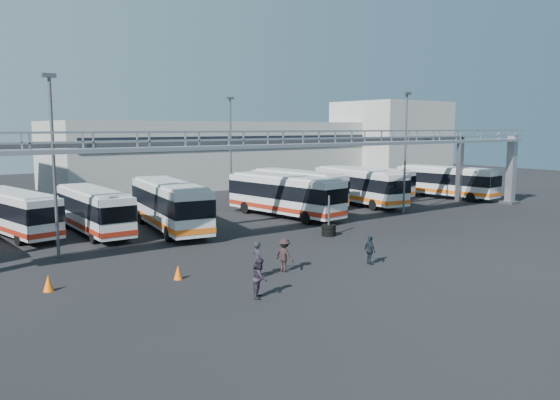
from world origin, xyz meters
TOP-DOWN VIEW (x-y plane):
  - ground at (0.00, 0.00)m, footprint 140.00×140.00m
  - gantry at (0.00, 5.87)m, footprint 51.40×5.15m
  - warehouse at (12.00, 38.00)m, footprint 42.00×14.00m
  - building_right at (38.00, 32.00)m, footprint 14.00×12.00m
  - light_pole_left at (-16.00, 8.00)m, footprint 0.70×0.35m
  - light_pole_mid at (12.00, 7.00)m, footprint 0.70×0.35m
  - light_pole_back at (4.00, 22.00)m, footprint 0.70×0.35m
  - bus_1 at (-16.68, 16.05)m, footprint 4.06×10.34m
  - bus_2 at (-12.14, 13.77)m, footprint 2.48×10.28m
  - bus_3 at (-7.41, 11.73)m, footprint 4.44×11.79m
  - bus_5 at (2.74, 11.63)m, footprint 3.93×11.54m
  - bus_6 at (7.65, 16.09)m, footprint 3.26×10.96m
  - bus_7 at (12.74, 13.13)m, footprint 3.94×11.50m
  - bus_8 at (17.67, 16.84)m, footprint 4.02×10.40m
  - bus_9 at (23.62, 11.32)m, footprint 3.60×10.90m
  - pedestrian_a at (-9.27, -2.13)m, footprint 0.46×0.67m
  - pedestrian_b at (-10.99, -4.82)m, footprint 1.05×1.06m
  - pedestrian_c at (-7.58, -2.06)m, footprint 0.85×1.22m
  - pedestrian_d at (-3.02, -3.62)m, footprint 0.55×0.96m
  - cone_left at (-18.11, 1.56)m, footprint 0.62×0.62m
  - cone_right at (-12.57, -0.12)m, footprint 0.49×0.49m
  - tire_stack at (0.44, 3.58)m, footprint 0.96×0.96m

SIDE VIEW (x-z plane):
  - ground at x=0.00m, z-range 0.00..0.00m
  - cone_right at x=-12.57m, z-range 0.00..0.70m
  - cone_left at x=-18.11m, z-range 0.00..0.76m
  - tire_stack at x=0.44m, z-range -0.91..1.84m
  - pedestrian_d at x=-3.02m, z-range 0.00..1.55m
  - pedestrian_c at x=-7.58m, z-range 0.00..1.72m
  - pedestrian_b at x=-10.99m, z-range 0.00..1.73m
  - pedestrian_a at x=-9.27m, z-range 0.00..1.79m
  - bus_1 at x=-16.68m, z-range 0.16..3.23m
  - bus_8 at x=17.67m, z-range 0.16..3.25m
  - bus_2 at x=-12.14m, z-range 0.17..3.28m
  - bus_9 at x=23.62m, z-range 0.17..3.42m
  - bus_6 at x=7.65m, z-range 0.17..3.46m
  - bus_7 at x=12.74m, z-range 0.18..3.61m
  - bus_5 at x=2.74m, z-range 0.18..3.62m
  - bus_3 at x=-7.41m, z-range 0.19..3.68m
  - warehouse at x=12.00m, z-range 0.00..8.00m
  - building_right at x=38.00m, z-range 0.00..11.00m
  - gantry at x=0.00m, z-range 1.96..9.06m
  - light_pole_left at x=-16.00m, z-range 0.62..10.83m
  - light_pole_mid at x=12.00m, z-range 0.62..10.83m
  - light_pole_back at x=4.00m, z-range 0.62..10.83m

